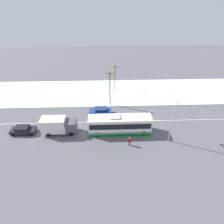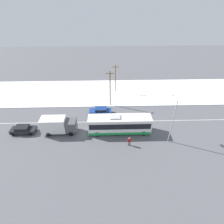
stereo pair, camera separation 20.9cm
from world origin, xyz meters
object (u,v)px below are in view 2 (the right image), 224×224
(sedan_car, at_px, (101,111))
(streetlamp, at_px, (173,116))
(utility_pole_roadside, at_px, (110,88))
(utility_pole_snowlot, at_px, (115,78))
(box_truck, at_px, (58,125))
(pedestrian_at_stop, at_px, (129,141))
(city_bus, at_px, (120,124))
(parked_car_near_truck, at_px, (23,129))

(sedan_car, distance_m, streetlamp, 15.26)
(utility_pole_roadside, relative_size, utility_pole_snowlot, 1.17)
(box_truck, relative_size, utility_pole_roadside, 0.76)
(box_truck, relative_size, pedestrian_at_stop, 3.57)
(sedan_car, relative_size, pedestrian_at_stop, 2.68)
(streetlamp, height_order, utility_pole_snowlot, streetlamp)
(box_truck, height_order, utility_pole_roadside, utility_pole_roadside)
(city_bus, xyz_separation_m, utility_pole_snowlot, (-0.09, 16.46, 1.98))
(box_truck, xyz_separation_m, sedan_car, (7.58, 5.77, -0.95))
(utility_pole_snowlot, bearing_deg, streetlamp, -65.61)
(utility_pole_roadside, height_order, utility_pole_snowlot, utility_pole_roadside)
(pedestrian_at_stop, height_order, utility_pole_snowlot, utility_pole_snowlot)
(parked_car_near_truck, bearing_deg, box_truck, -0.85)
(sedan_car, distance_m, utility_pole_snowlot, 11.50)
(city_bus, bearing_deg, pedestrian_at_stop, -68.26)
(parked_car_near_truck, relative_size, utility_pole_snowlot, 0.64)
(utility_pole_roadside, distance_m, utility_pole_snowlot, 7.10)
(streetlamp, distance_m, utility_pole_roadside, 15.50)
(sedan_car, xyz_separation_m, utility_pole_roadside, (2.12, 3.61, 3.50))
(sedan_car, height_order, utility_pole_roadside, utility_pole_roadside)
(utility_pole_roadside, bearing_deg, utility_pole_snowlot, 78.05)
(city_bus, height_order, utility_pole_snowlot, utility_pole_snowlot)
(box_truck, xyz_separation_m, utility_pole_snowlot, (11.17, 16.31, 1.96))
(city_bus, height_order, box_truck, city_bus)
(city_bus, distance_m, utility_pole_snowlot, 16.57)
(pedestrian_at_stop, xyz_separation_m, utility_pole_roadside, (-2.98, 13.12, 3.24))
(sedan_car, bearing_deg, streetlamp, 145.77)
(parked_car_near_truck, distance_m, streetlamp, 26.81)
(pedestrian_at_stop, bearing_deg, utility_pole_snowlot, 94.33)
(city_bus, height_order, streetlamp, streetlamp)
(box_truck, bearing_deg, sedan_car, 37.28)
(sedan_car, distance_m, parked_car_near_truck, 15.32)
(parked_car_near_truck, xyz_separation_m, streetlamp, (26.32, -2.55, 4.37))
(city_bus, bearing_deg, streetlamp, -15.30)
(sedan_car, relative_size, parked_car_near_truck, 1.04)
(box_truck, height_order, pedestrian_at_stop, box_truck)
(pedestrian_at_stop, bearing_deg, streetlamp, 10.41)
(streetlamp, height_order, utility_pole_roadside, streetlamp)
(parked_car_near_truck, height_order, pedestrian_at_stop, pedestrian_at_stop)
(city_bus, bearing_deg, box_truck, 179.23)
(city_bus, distance_m, pedestrian_at_stop, 3.92)
(sedan_car, bearing_deg, box_truck, 37.28)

